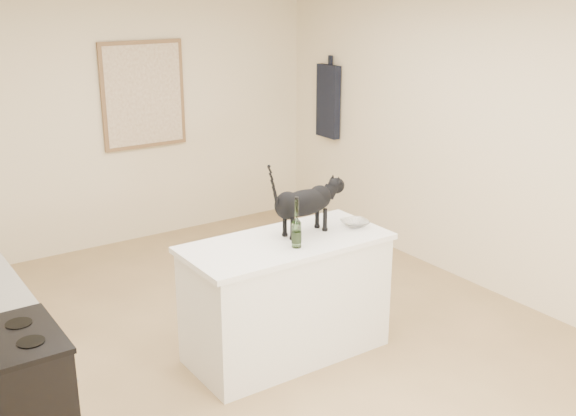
# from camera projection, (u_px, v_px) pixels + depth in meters

# --- Properties ---
(floor) EXTENTS (5.50, 5.50, 0.00)m
(floor) POSITION_uv_depth(u_px,v_px,m) (261.00, 345.00, 5.30)
(floor) COLOR tan
(floor) RESTS_ON ground
(wall_back) EXTENTS (4.50, 0.00, 4.50)m
(wall_back) POSITION_uv_depth(u_px,v_px,m) (116.00, 122.00, 7.06)
(wall_back) COLOR beige
(wall_back) RESTS_ON ground
(wall_right) EXTENTS (0.00, 5.50, 5.50)m
(wall_right) POSITION_uv_depth(u_px,v_px,m) (474.00, 143.00, 6.11)
(wall_right) COLOR beige
(wall_right) RESTS_ON ground
(island_base) EXTENTS (1.44, 0.67, 0.86)m
(island_base) POSITION_uv_depth(u_px,v_px,m) (286.00, 300.00, 5.07)
(island_base) COLOR white
(island_base) RESTS_ON floor
(island_top) EXTENTS (1.50, 0.70, 0.04)m
(island_top) POSITION_uv_depth(u_px,v_px,m) (286.00, 243.00, 4.93)
(island_top) COLOR white
(island_top) RESTS_ON island_base
(artwork_frame) EXTENTS (0.90, 0.03, 1.10)m
(artwork_frame) POSITION_uv_depth(u_px,v_px,m) (143.00, 95.00, 7.12)
(artwork_frame) COLOR brown
(artwork_frame) RESTS_ON wall_back
(artwork_canvas) EXTENTS (0.82, 0.00, 1.02)m
(artwork_canvas) POSITION_uv_depth(u_px,v_px,m) (144.00, 95.00, 7.11)
(artwork_canvas) COLOR beige
(artwork_canvas) RESTS_ON wall_back
(hanging_garment) EXTENTS (0.08, 0.34, 0.80)m
(hanging_garment) POSITION_uv_depth(u_px,v_px,m) (328.00, 101.00, 7.65)
(hanging_garment) COLOR black
(hanging_garment) RESTS_ON wall_right
(black_cat) EXTENTS (0.61, 0.21, 0.42)m
(black_cat) POSITION_uv_depth(u_px,v_px,m) (304.00, 206.00, 4.99)
(black_cat) COLOR black
(black_cat) RESTS_ON island_top
(wine_bottle) EXTENTS (0.08, 0.08, 0.32)m
(wine_bottle) POSITION_uv_depth(u_px,v_px,m) (297.00, 225.00, 4.74)
(wine_bottle) COLOR #305823
(wine_bottle) RESTS_ON island_top
(glass_bowl) EXTENTS (0.24, 0.24, 0.05)m
(glass_bowl) POSITION_uv_depth(u_px,v_px,m) (355.00, 224.00, 5.19)
(glass_bowl) COLOR silver
(glass_bowl) RESTS_ON island_top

